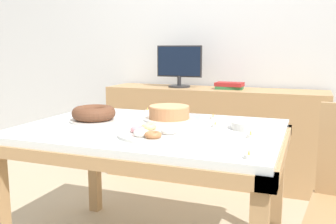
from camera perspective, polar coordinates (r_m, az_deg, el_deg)
name	(u,v)px	position (r m, az deg, el deg)	size (l,w,h in m)	color
wall_back	(222,37)	(3.63, 8.27, 11.24)	(8.00, 0.10, 2.60)	silver
dining_table	(151,144)	(2.06, -2.65, -4.84)	(1.42, 1.02, 0.77)	silver
sideboard	(213,135)	(3.42, 6.81, -3.46)	(1.94, 0.44, 0.84)	tan
computer_monitor	(179,66)	(3.43, 1.72, 6.95)	(0.42, 0.20, 0.38)	#262628
book_stack	(229,86)	(3.32, 9.35, 3.98)	(0.24, 0.17, 0.06)	#2D6638
cake_chocolate_round	(169,114)	(2.21, 0.18, -0.24)	(0.30, 0.30, 0.09)	silver
cake_golden_bundt	(94,114)	(2.22, -11.23, -0.33)	(0.28, 0.28, 0.09)	silver
pastry_platter	(154,133)	(1.82, -2.20, -3.24)	(0.36, 0.36, 0.04)	silver
plate_stack	(251,125)	(2.03, 12.51, -1.99)	(0.21, 0.21, 0.04)	silver
tealight_near_front	(213,118)	(2.27, 6.88, -0.86)	(0.04, 0.04, 0.04)	silver
tealight_left_edge	(249,156)	(1.49, 12.22, -6.58)	(0.04, 0.04, 0.04)	silver
tealight_near_cakes	(251,136)	(1.83, 12.48, -3.56)	(0.04, 0.04, 0.04)	silver
tealight_centre	(215,125)	(2.04, 7.21, -2.04)	(0.04, 0.04, 0.04)	silver
tealight_right_edge	(147,111)	(2.50, -3.15, 0.17)	(0.04, 0.04, 0.04)	silver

